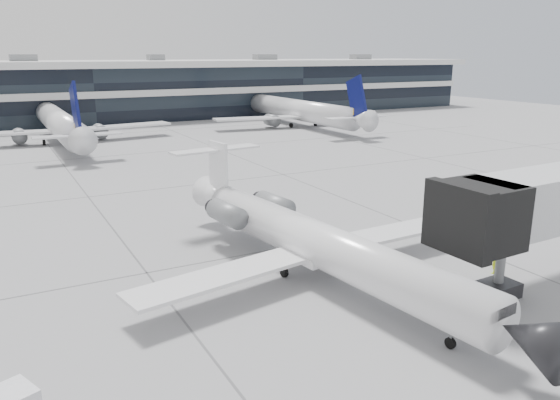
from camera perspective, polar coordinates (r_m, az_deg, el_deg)
ground at (r=36.77m, az=1.51°, el=-4.79°), size 220.00×220.00×0.00m
terminal at (r=113.59m, az=-19.75°, el=10.39°), size 170.00×22.00×10.00m
bg_jet_center at (r=86.43m, az=-21.88°, el=5.65°), size 32.00×40.00×9.60m
bg_jet_right at (r=99.02m, az=1.87°, el=7.78°), size 32.00×40.00×9.60m
regional_jet at (r=31.04m, az=3.64°, el=-4.33°), size 22.28×27.82×6.42m
ramp_worker at (r=34.42m, az=21.56°, el=-5.87°), size 0.69×0.58×1.61m
traffic_cone at (r=44.32m, az=-3.24°, el=-0.98°), size 0.39×0.39×0.55m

